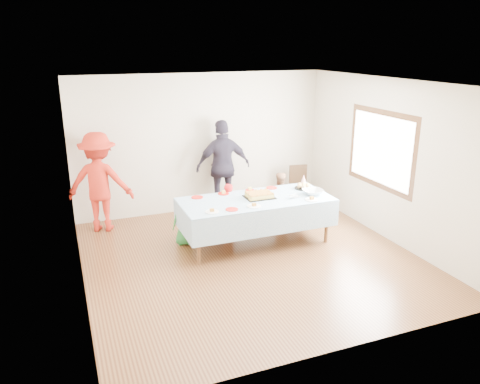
% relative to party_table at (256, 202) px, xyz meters
% --- Properties ---
extents(ground, '(5.00, 5.00, 0.00)m').
position_rel_party_table_xyz_m(ground, '(-0.31, -0.52, -0.72)').
color(ground, '#4E2916').
rests_on(ground, ground).
extents(room_walls, '(5.04, 5.04, 2.72)m').
position_rel_party_table_xyz_m(room_walls, '(-0.25, -0.52, 1.05)').
color(room_walls, beige).
rests_on(room_walls, ground).
extents(party_table, '(2.50, 1.10, 0.78)m').
position_rel_party_table_xyz_m(party_table, '(0.00, 0.00, 0.00)').
color(party_table, '#55321D').
rests_on(party_table, ground).
extents(birthday_cake, '(0.48, 0.37, 0.08)m').
position_rel_party_table_xyz_m(birthday_cake, '(0.08, 0.04, 0.10)').
color(birthday_cake, black).
rests_on(birthday_cake, party_table).
extents(rolls_tray, '(0.32, 0.32, 0.09)m').
position_rel_party_table_xyz_m(rolls_tray, '(1.01, 0.21, 0.09)').
color(rolls_tray, black).
rests_on(rolls_tray, party_table).
extents(punch_bowl, '(0.34, 0.34, 0.08)m').
position_rel_party_table_xyz_m(punch_bowl, '(0.99, -0.14, 0.10)').
color(punch_bowl, silver).
rests_on(punch_bowl, party_table).
extents(party_hat, '(0.10, 0.10, 0.18)m').
position_rel_party_table_xyz_m(party_hat, '(1.14, 0.46, 0.14)').
color(party_hat, white).
rests_on(party_hat, party_table).
extents(fork_pile, '(0.24, 0.18, 0.07)m').
position_rel_party_table_xyz_m(fork_pile, '(0.61, -0.19, 0.09)').
color(fork_pile, white).
rests_on(fork_pile, party_table).
extents(plate_red_far_a, '(0.20, 0.20, 0.01)m').
position_rel_party_table_xyz_m(plate_red_far_a, '(-0.88, 0.41, 0.06)').
color(plate_red_far_a, red).
rests_on(plate_red_far_a, party_table).
extents(plate_red_far_b, '(0.19, 0.19, 0.01)m').
position_rel_party_table_xyz_m(plate_red_far_b, '(-0.41, 0.44, 0.06)').
color(plate_red_far_b, red).
rests_on(plate_red_far_b, party_table).
extents(plate_red_far_c, '(0.16, 0.16, 0.01)m').
position_rel_party_table_xyz_m(plate_red_far_c, '(0.08, 0.46, 0.06)').
color(plate_red_far_c, red).
rests_on(plate_red_far_c, party_table).
extents(plate_red_far_d, '(0.19, 0.19, 0.01)m').
position_rel_party_table_xyz_m(plate_red_far_d, '(0.49, 0.45, 0.06)').
color(plate_red_far_d, red).
rests_on(plate_red_far_d, party_table).
extents(plate_red_near, '(0.20, 0.20, 0.01)m').
position_rel_party_table_xyz_m(plate_red_near, '(-0.55, -0.35, 0.06)').
color(plate_red_near, red).
rests_on(plate_red_near, party_table).
extents(plate_white_left, '(0.21, 0.21, 0.01)m').
position_rel_party_table_xyz_m(plate_white_left, '(-0.87, -0.34, 0.06)').
color(plate_white_left, white).
rests_on(plate_white_left, party_table).
extents(plate_white_mid, '(0.23, 0.23, 0.01)m').
position_rel_party_table_xyz_m(plate_white_mid, '(-0.18, -0.34, 0.06)').
color(plate_white_mid, white).
rests_on(plate_white_mid, party_table).
extents(plate_white_right, '(0.22, 0.22, 0.01)m').
position_rel_party_table_xyz_m(plate_white_right, '(0.83, -0.39, 0.06)').
color(plate_white_right, white).
rests_on(plate_white_right, party_table).
extents(dining_chair, '(0.43, 0.43, 0.86)m').
position_rel_party_table_xyz_m(dining_chair, '(1.56, 1.37, -0.24)').
color(dining_chair, black).
rests_on(dining_chair, ground).
extents(toddler_left, '(0.39, 0.33, 0.91)m').
position_rel_party_table_xyz_m(toddler_left, '(-0.29, 0.58, -0.27)').
color(toddler_left, red).
rests_on(toddler_left, ground).
extents(toddler_mid, '(0.41, 0.31, 0.76)m').
position_rel_party_table_xyz_m(toddler_mid, '(-1.14, 0.38, -0.34)').
color(toddler_mid, '#287835').
rests_on(toddler_mid, ground).
extents(toddler_right, '(0.48, 0.39, 0.95)m').
position_rel_party_table_xyz_m(toddler_right, '(0.80, 0.76, -0.25)').
color(toddler_right, '#AB744F').
rests_on(toddler_right, ground).
extents(adult_left, '(1.30, 1.00, 1.78)m').
position_rel_party_table_xyz_m(adult_left, '(-2.33, 1.55, 0.16)').
color(adult_left, '#B32416').
rests_on(adult_left, ground).
extents(adult_right, '(1.10, 0.51, 1.84)m').
position_rel_party_table_xyz_m(adult_right, '(0.02, 1.68, 0.19)').
color(adult_right, '#2B2634').
rests_on(adult_right, ground).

